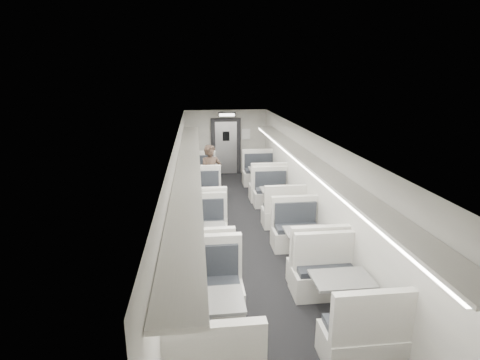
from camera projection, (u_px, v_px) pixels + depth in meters
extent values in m
cube|color=black|center=(247.00, 243.00, 8.58)|extent=(3.00, 12.00, 0.12)
cube|color=silver|center=(248.00, 133.00, 7.88)|extent=(3.00, 12.00, 0.12)
cube|color=#AFADA4|center=(226.00, 142.00, 14.02)|extent=(3.00, 0.12, 2.40)
cube|color=#AFADA4|center=(176.00, 193.00, 8.05)|extent=(0.12, 12.00, 2.40)
cube|color=#AFADA4|center=(316.00, 188.00, 8.40)|extent=(0.12, 12.00, 2.40)
cube|color=silver|center=(201.00, 194.00, 11.09)|extent=(1.07, 0.60, 0.46)
cube|color=#21272C|center=(201.00, 185.00, 11.04)|extent=(0.95, 0.48, 0.10)
cube|color=silver|center=(201.00, 177.00, 10.72)|extent=(1.07, 0.12, 0.71)
cube|color=silver|center=(200.00, 180.00, 12.60)|extent=(1.07, 0.60, 0.46)
cube|color=#21272C|center=(200.00, 172.00, 12.49)|extent=(0.95, 0.48, 0.10)
cube|color=silver|center=(200.00, 161.00, 12.65)|extent=(1.07, 0.12, 0.71)
cylinder|color=silver|center=(201.00, 183.00, 11.81)|extent=(0.10, 0.10, 0.70)
cylinder|color=silver|center=(201.00, 193.00, 11.90)|extent=(0.36, 0.36, 0.03)
cube|color=gray|center=(200.00, 171.00, 11.70)|extent=(0.89, 0.61, 0.04)
cube|color=silver|center=(203.00, 224.00, 8.84)|extent=(1.12, 0.62, 0.48)
cube|color=#21272C|center=(202.00, 212.00, 8.79)|extent=(0.99, 0.50, 0.11)
cube|color=silver|center=(202.00, 203.00, 8.45)|extent=(1.12, 0.13, 0.74)
cube|color=silver|center=(202.00, 202.00, 10.41)|extent=(1.12, 0.62, 0.48)
cube|color=#21272C|center=(201.00, 192.00, 10.30)|extent=(0.99, 0.50, 0.11)
cube|color=silver|center=(201.00, 178.00, 10.46)|extent=(1.12, 0.13, 0.74)
cylinder|color=silver|center=(202.00, 207.00, 9.59)|extent=(0.11, 0.11, 0.73)
cylinder|color=silver|center=(202.00, 220.00, 9.69)|extent=(0.38, 0.38, 0.03)
cube|color=gray|center=(202.00, 192.00, 9.48)|extent=(0.93, 0.63, 0.04)
cube|color=silver|center=(205.00, 271.00, 6.79)|extent=(1.06, 0.59, 0.45)
cube|color=#21272C|center=(205.00, 256.00, 6.74)|extent=(0.94, 0.47, 0.10)
cube|color=silver|center=(205.00, 247.00, 6.43)|extent=(1.06, 0.12, 0.70)
cube|color=silver|center=(203.00, 235.00, 8.28)|extent=(1.06, 0.59, 0.45)
cube|color=#21272C|center=(203.00, 224.00, 8.17)|extent=(0.94, 0.47, 0.10)
cube|color=silver|center=(202.00, 208.00, 8.32)|extent=(1.06, 0.12, 0.70)
cylinder|color=silver|center=(204.00, 246.00, 7.50)|extent=(0.10, 0.10, 0.69)
cylinder|color=silver|center=(205.00, 261.00, 7.59)|extent=(0.36, 0.36, 0.03)
cube|color=gray|center=(204.00, 228.00, 7.40)|extent=(0.88, 0.60, 0.04)
cube|color=silver|center=(211.00, 355.00, 3.87)|extent=(1.15, 0.13, 0.76)
cube|color=silver|center=(207.00, 300.00, 5.88)|extent=(1.15, 0.64, 0.49)
cube|color=#21272C|center=(207.00, 284.00, 5.76)|extent=(1.02, 0.51, 0.11)
cube|color=silver|center=(206.00, 257.00, 5.93)|extent=(1.15, 0.13, 0.76)
cylinder|color=silver|center=(209.00, 328.00, 5.03)|extent=(0.11, 0.11, 0.75)
cylinder|color=silver|center=(209.00, 350.00, 5.13)|extent=(0.39, 0.39, 0.03)
cube|color=gray|center=(208.00, 301.00, 4.92)|extent=(0.96, 0.65, 0.04)
cube|color=silver|center=(268.00, 192.00, 11.27)|extent=(1.09, 0.61, 0.46)
cube|color=#21272C|center=(268.00, 183.00, 11.22)|extent=(0.97, 0.48, 0.10)
cube|color=silver|center=(270.00, 175.00, 10.89)|extent=(1.09, 0.12, 0.72)
cube|color=silver|center=(259.00, 178.00, 12.80)|extent=(1.09, 0.61, 0.46)
cube|color=#21272C|center=(259.00, 170.00, 12.69)|extent=(0.97, 0.48, 0.10)
cube|color=silver|center=(258.00, 160.00, 12.85)|extent=(1.09, 0.12, 0.72)
cylinder|color=silver|center=(263.00, 181.00, 12.00)|extent=(0.10, 0.10, 0.71)
cylinder|color=silver|center=(263.00, 191.00, 12.09)|extent=(0.37, 0.37, 0.03)
cube|color=gray|center=(263.00, 169.00, 11.89)|extent=(0.91, 0.62, 0.04)
cube|color=silver|center=(283.00, 217.00, 9.35)|extent=(1.02, 0.57, 0.43)
cube|color=#21272C|center=(283.00, 207.00, 9.31)|extent=(0.90, 0.45, 0.10)
cube|color=silver|center=(285.00, 199.00, 9.01)|extent=(1.02, 0.12, 0.67)
cube|color=silver|center=(271.00, 198.00, 10.78)|extent=(1.02, 0.57, 0.43)
cube|color=#21272C|center=(271.00, 190.00, 10.68)|extent=(0.90, 0.45, 0.10)
cube|color=silver|center=(270.00, 178.00, 10.83)|extent=(1.02, 0.12, 0.67)
cylinder|color=silver|center=(277.00, 203.00, 10.04)|extent=(0.10, 0.10, 0.66)
cylinder|color=silver|center=(276.00, 214.00, 10.12)|extent=(0.35, 0.35, 0.03)
cube|color=gray|center=(277.00, 190.00, 9.94)|extent=(0.84, 0.58, 0.04)
cube|color=silver|center=(318.00, 274.00, 6.69)|extent=(1.03, 0.58, 0.44)
cube|color=#21272C|center=(318.00, 260.00, 6.64)|extent=(0.92, 0.46, 0.10)
cube|color=silver|center=(324.00, 251.00, 6.33)|extent=(1.03, 0.12, 0.68)
cube|color=silver|center=(296.00, 238.00, 8.14)|extent=(1.03, 0.58, 0.44)
cube|color=#21272C|center=(297.00, 227.00, 8.04)|extent=(0.92, 0.46, 0.10)
cube|color=silver|center=(294.00, 211.00, 8.19)|extent=(1.03, 0.12, 0.68)
cylinder|color=silver|center=(306.00, 249.00, 7.38)|extent=(0.10, 0.10, 0.67)
cylinder|color=silver|center=(305.00, 264.00, 7.47)|extent=(0.35, 0.35, 0.03)
cube|color=gray|center=(307.00, 231.00, 7.28)|extent=(0.86, 0.59, 0.04)
cube|color=silver|center=(362.00, 345.00, 4.93)|extent=(1.07, 0.60, 0.45)
cube|color=#21272C|center=(363.00, 325.00, 4.89)|extent=(0.95, 0.47, 0.10)
cube|color=silver|center=(374.00, 317.00, 4.57)|extent=(1.07, 0.12, 0.71)
cube|color=silver|center=(323.00, 281.00, 6.44)|extent=(1.07, 0.60, 0.45)
cube|color=#21272C|center=(324.00, 268.00, 6.34)|extent=(0.95, 0.47, 0.10)
cube|color=silver|center=(321.00, 245.00, 6.49)|extent=(1.07, 0.12, 0.71)
cylinder|color=silver|center=(340.00, 302.00, 5.65)|extent=(0.10, 0.10, 0.70)
cylinder|color=silver|center=(339.00, 321.00, 5.75)|extent=(0.36, 0.36, 0.03)
cube|color=gray|center=(342.00, 279.00, 5.55)|extent=(0.89, 0.61, 0.04)
imported|color=black|center=(211.00, 175.00, 10.67)|extent=(0.73, 0.58, 1.75)
cube|color=black|center=(183.00, 154.00, 11.27)|extent=(0.02, 1.18, 0.84)
cube|color=black|center=(181.00, 172.00, 9.17)|extent=(0.02, 1.18, 0.84)
cube|color=black|center=(177.00, 201.00, 7.07)|extent=(0.02, 1.18, 0.84)
cube|color=black|center=(170.00, 255.00, 4.97)|extent=(0.02, 1.18, 0.84)
cube|color=silver|center=(189.00, 163.00, 7.60)|extent=(0.46, 10.40, 0.05)
cube|color=white|center=(198.00, 165.00, 7.64)|extent=(0.05, 10.20, 0.04)
cube|color=silver|center=(309.00, 160.00, 7.89)|extent=(0.46, 10.40, 0.05)
cube|color=white|center=(300.00, 162.00, 7.88)|extent=(0.05, 10.20, 0.04)
cube|color=black|center=(226.00, 147.00, 13.94)|extent=(1.10, 0.10, 2.10)
cube|color=silver|center=(226.00, 148.00, 13.93)|extent=(0.80, 0.05, 1.95)
cube|color=black|center=(226.00, 136.00, 13.77)|extent=(0.25, 0.02, 0.35)
cube|color=black|center=(227.00, 115.00, 13.14)|extent=(0.62, 0.10, 0.16)
cube|color=white|center=(227.00, 115.00, 13.08)|extent=(0.54, 0.02, 0.10)
cube|color=silver|center=(246.00, 134.00, 13.88)|extent=(0.32, 0.02, 0.40)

